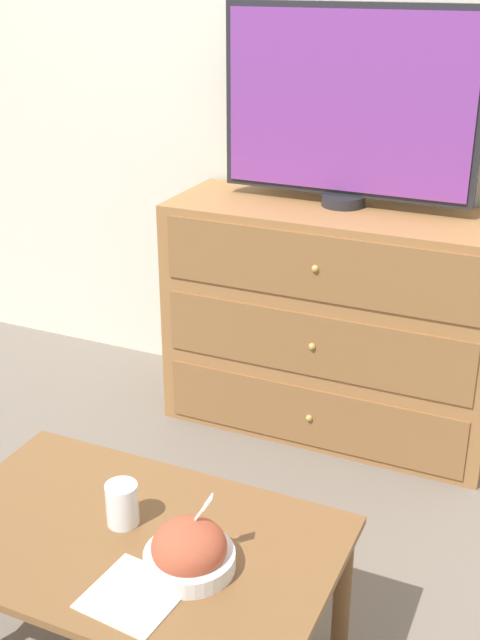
% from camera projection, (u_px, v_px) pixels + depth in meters
% --- Properties ---
extents(ground_plane, '(12.00, 12.00, 0.00)m').
position_uv_depth(ground_plane, '(340.00, 393.00, 3.26)').
color(ground_plane, '#70665B').
extents(wall_back, '(12.00, 0.05, 2.60)m').
position_uv_depth(wall_back, '(362.00, 58.00, 2.76)').
color(wall_back, silver).
rests_on(wall_back, ground_plane).
extents(dresser, '(1.18, 0.45, 0.84)m').
position_uv_depth(dresser, '(332.00, 322.00, 2.88)').
color(dresser, '#9E6B3D').
rests_on(dresser, ground_plane).
extents(tv, '(0.87, 0.15, 0.65)m').
position_uv_depth(tv, '(348.00, 106.00, 2.62)').
color(tv, '#232328').
rests_on(tv, dresser).
extents(coffee_table, '(0.93, 0.58, 0.40)m').
position_uv_depth(coffee_table, '(133.00, 556.00, 1.84)').
color(coffee_table, brown).
rests_on(coffee_table, ground_plane).
extents(takeout_bowl, '(0.20, 0.20, 0.17)m').
position_uv_depth(takeout_bowl, '(189.00, 551.00, 1.71)').
color(takeout_bowl, silver).
rests_on(takeout_bowl, coffee_table).
extents(drink_cup, '(0.08, 0.08, 0.10)m').
position_uv_depth(drink_cup, '(122.00, 506.00, 1.85)').
color(drink_cup, beige).
rests_on(drink_cup, coffee_table).
extents(napkin, '(0.20, 0.20, 0.00)m').
position_uv_depth(napkin, '(134.00, 595.00, 1.65)').
color(napkin, silver).
rests_on(napkin, coffee_table).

